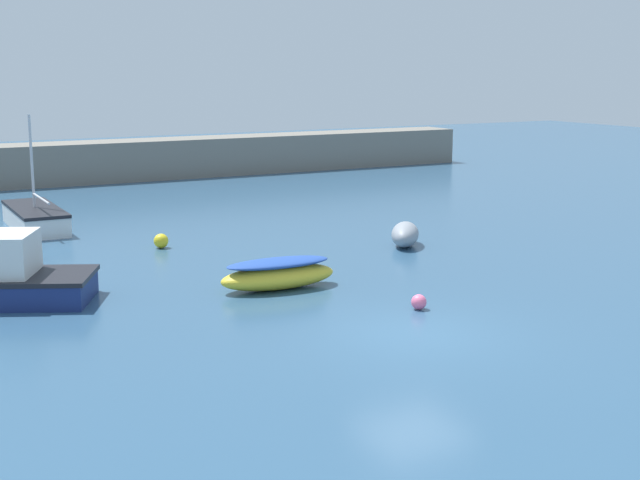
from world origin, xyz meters
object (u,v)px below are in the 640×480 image
Objects in this scene: fishing_dinghy_green at (405,234)px; mooring_buoy_pink at (419,302)px; sailboat_twin_hulled at (35,218)px; rowboat_with_red_cover at (278,274)px; mooring_buoy_yellow at (161,241)px.

fishing_dinghy_green reaches higher than mooring_buoy_pink.
sailboat_twin_hulled is 13.45× the size of mooring_buoy_pink.
fishing_dinghy_green is at bearing -150.90° from rowboat_with_red_cover.
sailboat_twin_hulled is 10.66× the size of mooring_buoy_yellow.
fishing_dinghy_green is (10.47, -9.43, -0.02)m from sailboat_twin_hulled.
fishing_dinghy_green is 8.33m from mooring_buoy_yellow.
fishing_dinghy_green is 4.47× the size of mooring_buoy_yellow.
sailboat_twin_hulled is 1.56× the size of rowboat_with_red_cover.
mooring_buoy_pink is at bearing -73.08° from mooring_buoy_yellow.
fishing_dinghy_green is at bearing -131.43° from sailboat_twin_hulled.
sailboat_twin_hulled is at bearing 110.91° from mooring_buoy_pink.
sailboat_twin_hulled is 13.31m from rowboat_with_red_cover.
sailboat_twin_hulled is at bearing 117.76° from mooring_buoy_yellow.
mooring_buoy_pink is at bearing 123.32° from rowboat_with_red_cover.
mooring_buoy_yellow is (-1.03, 6.96, -0.18)m from rowboat_with_red_cover.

